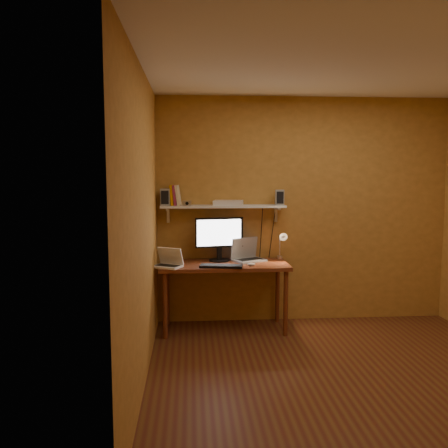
{
  "coord_description": "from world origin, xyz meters",
  "views": [
    {
      "loc": [
        -1.31,
        -3.82,
        1.77
      ],
      "look_at": [
        -0.96,
        1.18,
        1.2
      ],
      "focal_mm": 38.0,
      "sensor_mm": 36.0,
      "label": 1
    }
  ],
  "objects": [
    {
      "name": "room",
      "position": [
        0.0,
        0.0,
        1.3
      ],
      "size": [
        3.44,
        3.24,
        2.64
      ],
      "color": "brown",
      "rests_on": "ground"
    },
    {
      "name": "books",
      "position": [
        -1.48,
        1.49,
        1.49
      ],
      "size": [
        0.13,
        0.16,
        0.23
      ],
      "color": "#CA7F04",
      "rests_on": "wall_shelf"
    },
    {
      "name": "keyboard",
      "position": [
        -1.0,
        1.07,
        0.76
      ],
      "size": [
        0.47,
        0.22,
        0.02
      ],
      "primitive_type": "cube",
      "rotation": [
        0.0,
        0.0,
        -0.17
      ],
      "color": "black",
      "rests_on": "desk"
    },
    {
      "name": "monitor",
      "position": [
        -1.0,
        1.42,
        1.03
      ],
      "size": [
        0.54,
        0.26,
        0.49
      ],
      "rotation": [
        0.0,
        0.0,
        0.16
      ],
      "color": "black",
      "rests_on": "desk"
    },
    {
      "name": "wall_shelf",
      "position": [
        -0.95,
        1.47,
        1.36
      ],
      "size": [
        1.4,
        0.25,
        0.21
      ],
      "color": "silver",
      "rests_on": "room"
    },
    {
      "name": "desk_lamp",
      "position": [
        -0.29,
        1.41,
        0.96
      ],
      "size": [
        0.09,
        0.23,
        0.38
      ],
      "color": "silver",
      "rests_on": "desk"
    },
    {
      "name": "laptop",
      "position": [
        -0.68,
        1.43,
        0.82
      ],
      "size": [
        0.42,
        0.38,
        0.26
      ],
      "rotation": [
        0.0,
        0.0,
        0.5
      ],
      "color": "gray",
      "rests_on": "desk"
    },
    {
      "name": "mouse",
      "position": [
        -0.67,
        1.12,
        0.77
      ],
      "size": [
        0.1,
        0.08,
        0.03
      ],
      "primitive_type": "ellipsoid",
      "rotation": [
        0.0,
        0.0,
        -0.27
      ],
      "color": "white",
      "rests_on": "desk"
    },
    {
      "name": "speaker_right",
      "position": [
        -0.31,
        1.47,
        1.46
      ],
      "size": [
        0.1,
        0.1,
        0.17
      ],
      "primitive_type": "cube",
      "rotation": [
        0.0,
        0.0,
        -0.07
      ],
      "color": "gray",
      "rests_on": "wall_shelf"
    },
    {
      "name": "shelf_camera",
      "position": [
        -1.35,
        1.39,
        1.4
      ],
      "size": [
        0.1,
        0.04,
        0.06
      ],
      "color": "silver",
      "rests_on": "wall_shelf"
    },
    {
      "name": "router",
      "position": [
        -0.89,
        1.48,
        1.4
      ],
      "size": [
        0.36,
        0.27,
        0.05
      ],
      "primitive_type": "cube",
      "rotation": [
        0.0,
        0.0,
        -0.2
      ],
      "color": "white",
      "rests_on": "wall_shelf"
    },
    {
      "name": "desk",
      "position": [
        -0.95,
        1.28,
        0.66
      ],
      "size": [
        1.4,
        0.6,
        0.75
      ],
      "color": "maroon",
      "rests_on": "ground"
    },
    {
      "name": "speaker_left",
      "position": [
        -1.59,
        1.46,
        1.47
      ],
      "size": [
        0.11,
        0.11,
        0.19
      ],
      "primitive_type": "cube",
      "rotation": [
        0.0,
        0.0,
        -0.1
      ],
      "color": "gray",
      "rests_on": "wall_shelf"
    },
    {
      "name": "netbook",
      "position": [
        -1.55,
        1.13,
        0.81
      ],
      "size": [
        0.34,
        0.31,
        0.21
      ],
      "rotation": [
        0.0,
        0.0,
        -0.49
      ],
      "color": "white",
      "rests_on": "desk"
    }
  ]
}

